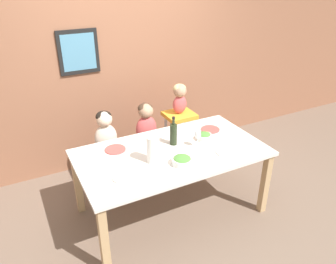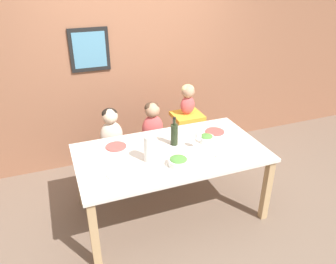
# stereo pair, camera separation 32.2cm
# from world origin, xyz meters

# --- Properties ---
(ground_plane) EXTENTS (14.00, 14.00, 0.00)m
(ground_plane) POSITION_xyz_m (0.00, 0.00, 0.00)
(ground_plane) COLOR #705B4C
(wall_back) EXTENTS (10.00, 0.09, 2.70)m
(wall_back) POSITION_xyz_m (-0.00, 1.35, 1.35)
(wall_back) COLOR #8E5B42
(wall_back) RESTS_ON ground_plane
(dining_table) EXTENTS (1.86, 1.02, 0.75)m
(dining_table) POSITION_xyz_m (0.00, 0.00, 0.66)
(dining_table) COLOR silver
(dining_table) RESTS_ON ground_plane
(chair_far_left) EXTENTS (0.43, 0.40, 0.46)m
(chair_far_left) POSITION_xyz_m (-0.43, 0.78, 0.39)
(chair_far_left) COLOR silver
(chair_far_left) RESTS_ON ground_plane
(chair_far_center) EXTENTS (0.43, 0.40, 0.46)m
(chair_far_center) POSITION_xyz_m (0.07, 0.78, 0.39)
(chair_far_center) COLOR silver
(chair_far_center) RESTS_ON ground_plane
(chair_right_highchair) EXTENTS (0.36, 0.34, 0.74)m
(chair_right_highchair) POSITION_xyz_m (0.53, 0.78, 0.58)
(chair_right_highchair) COLOR silver
(chair_right_highchair) RESTS_ON ground_plane
(person_child_left) EXTENTS (0.26, 0.19, 0.50)m
(person_child_left) POSITION_xyz_m (-0.43, 0.79, 0.73)
(person_child_left) COLOR beige
(person_child_left) RESTS_ON chair_far_left
(person_child_center) EXTENTS (0.26, 0.19, 0.50)m
(person_child_center) POSITION_xyz_m (0.07, 0.79, 0.73)
(person_child_center) COLOR #C64C4C
(person_child_center) RESTS_ON chair_far_center
(person_baby_right) EXTENTS (0.18, 0.17, 0.38)m
(person_baby_right) POSITION_xyz_m (0.53, 0.79, 0.97)
(person_baby_right) COLOR #C64C4C
(person_baby_right) RESTS_ON chair_right_highchair
(wine_bottle) EXTENTS (0.07, 0.07, 0.31)m
(wine_bottle) POSITION_xyz_m (0.09, 0.12, 0.87)
(wine_bottle) COLOR #232D19
(wine_bottle) RESTS_ON dining_table
(paper_towel_roll) EXTENTS (0.12, 0.12, 0.26)m
(paper_towel_roll) POSITION_xyz_m (-0.24, -0.09, 0.88)
(paper_towel_roll) COLOR white
(paper_towel_roll) RESTS_ON dining_table
(wine_glass_near) EXTENTS (0.06, 0.06, 0.19)m
(wine_glass_near) POSITION_xyz_m (0.28, -0.04, 0.88)
(wine_glass_near) COLOR white
(wine_glass_near) RESTS_ON dining_table
(salad_bowl_large) EXTENTS (0.19, 0.19, 0.08)m
(salad_bowl_large) POSITION_xyz_m (-0.03, -0.25, 0.79)
(salad_bowl_large) COLOR white
(salad_bowl_large) RESTS_ON dining_table
(salad_bowl_small) EXTENTS (0.16, 0.16, 0.08)m
(salad_bowl_small) POSITION_xyz_m (0.42, 0.06, 0.79)
(salad_bowl_small) COLOR white
(salad_bowl_small) RESTS_ON dining_table
(dinner_plate_front_left) EXTENTS (0.21, 0.21, 0.01)m
(dinner_plate_front_left) POSITION_xyz_m (-0.58, -0.21, 0.75)
(dinner_plate_front_left) COLOR silver
(dinner_plate_front_left) RESTS_ON dining_table
(dinner_plate_back_left) EXTENTS (0.21, 0.21, 0.01)m
(dinner_plate_back_left) POSITION_xyz_m (-0.49, 0.28, 0.75)
(dinner_plate_back_left) COLOR #D14C47
(dinner_plate_back_left) RESTS_ON dining_table
(dinner_plate_back_right) EXTENTS (0.21, 0.21, 0.01)m
(dinner_plate_back_right) POSITION_xyz_m (0.61, 0.22, 0.75)
(dinner_plate_back_right) COLOR #D14C47
(dinner_plate_back_right) RESTS_ON dining_table
(dinner_plate_front_right) EXTENTS (0.21, 0.21, 0.01)m
(dinner_plate_front_right) POSITION_xyz_m (0.47, -0.28, 0.75)
(dinner_plate_front_right) COLOR silver
(dinner_plate_front_right) RESTS_ON dining_table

